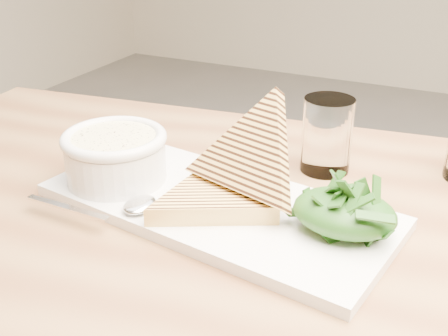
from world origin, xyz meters
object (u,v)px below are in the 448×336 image
at_px(glass_near, 327,135).
at_px(platter, 217,206).
at_px(soup_bowl, 116,161).
at_px(table_top, 238,260).

bearing_deg(glass_near, platter, -116.28).
bearing_deg(glass_near, soup_bowl, -142.46).
relative_size(platter, glass_near, 4.08).
bearing_deg(platter, table_top, -45.75).
height_order(table_top, soup_bowl, soup_bowl).
distance_m(platter, soup_bowl, 0.15).
height_order(table_top, platter, platter).
xyz_separation_m(table_top, soup_bowl, (-0.20, 0.05, 0.06)).
distance_m(platter, glass_near, 0.20).
bearing_deg(soup_bowl, glass_near, 37.54).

